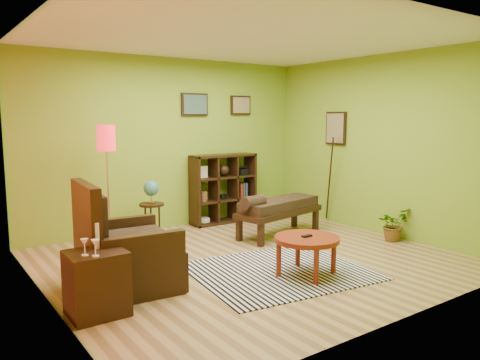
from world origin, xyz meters
TOP-DOWN VIEW (x-y plane):
  - ground at (0.00, 0.00)m, footprint 5.00×5.00m
  - room_shell at (-0.09, 0.01)m, footprint 5.04×4.54m
  - zebra_rug at (-0.01, -0.58)m, footprint 2.20×1.96m
  - coffee_table at (0.16, -0.86)m, footprint 0.75×0.75m
  - armchair at (-1.75, -0.04)m, footprint 1.05×1.06m
  - side_cabinet at (-2.20, -0.54)m, footprint 0.52×0.47m
  - floor_lamp at (-1.35, 1.50)m, footprint 0.26×0.26m
  - globe_table at (-0.62, 1.68)m, footprint 0.37×0.37m
  - cube_shelf at (0.91, 2.03)m, footprint 1.20×0.35m
  - bench at (1.05, 0.74)m, footprint 1.59×0.81m
  - potted_plant at (2.30, -0.46)m, footprint 0.49×0.54m

SIDE VIEW (x-z plane):
  - ground at x=0.00m, z-range 0.00..0.00m
  - zebra_rug at x=-0.01m, z-range 0.00..0.01m
  - potted_plant at x=2.30m, z-range 0.00..0.38m
  - side_cabinet at x=-2.20m, z-range -0.15..0.77m
  - armchair at x=-1.75m, z-range -0.23..0.95m
  - coffee_table at x=0.16m, z-range 0.16..0.64m
  - bench at x=1.05m, z-range 0.10..0.80m
  - cube_shelf at x=0.91m, z-range 0.00..1.20m
  - globe_table at x=-0.62m, z-range 0.23..1.13m
  - floor_lamp at x=-1.35m, z-range 0.54..2.27m
  - room_shell at x=-0.09m, z-range 0.39..3.21m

